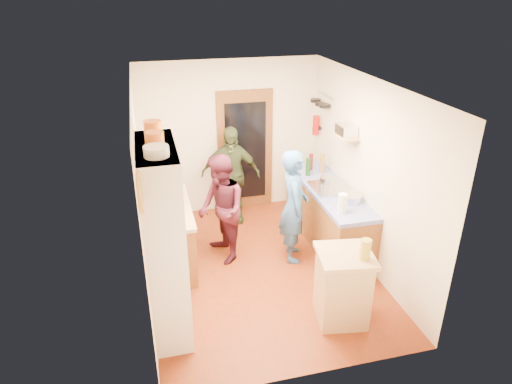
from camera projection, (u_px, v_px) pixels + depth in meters
name	position (u px, v px, depth m)	size (l,w,h in m)	color
floor	(260.00, 268.00, 6.48)	(3.00, 4.00, 0.02)	maroon
ceiling	(261.00, 83.00, 5.38)	(3.00, 4.00, 0.02)	silver
wall_back	(230.00, 138.00, 7.70)	(3.00, 0.02, 2.60)	silver
wall_front	(316.00, 270.00, 4.16)	(3.00, 0.02, 2.60)	silver
wall_left	(141.00, 196.00, 5.59)	(0.02, 4.00, 2.60)	silver
wall_right	(366.00, 173.00, 6.26)	(0.02, 4.00, 2.60)	silver
door_frame	(245.00, 151.00, 7.82)	(0.95, 0.06, 2.10)	brown
door_glass	(246.00, 152.00, 7.79)	(0.70, 0.02, 1.70)	black
hutch_body	(164.00, 241.00, 5.02)	(0.40, 1.20, 2.20)	white
hutch_top_shelf	(155.00, 148.00, 4.56)	(0.40, 1.14, 0.04)	white
plate_stack	(156.00, 151.00, 4.27)	(0.24, 0.24, 0.10)	white
orange_pot_a	(154.00, 139.00, 4.52)	(0.19, 0.19, 0.15)	orange
orange_pot_b	(153.00, 129.00, 4.81)	(0.19, 0.19, 0.17)	orange
left_counter_base	(170.00, 237.00, 6.42)	(0.60, 1.40, 0.85)	brown
left_counter_top	(167.00, 208.00, 6.23)	(0.64, 1.44, 0.05)	tan
toaster	(172.00, 213.00, 5.87)	(0.24, 0.16, 0.18)	white
kettle	(163.00, 207.00, 6.04)	(0.15, 0.15, 0.16)	white
orange_bowl	(172.00, 201.00, 6.29)	(0.20, 0.20, 0.09)	orange
chopping_board	(166.00, 191.00, 6.65)	(0.30, 0.22, 0.03)	tan
right_counter_base	(327.00, 216.00, 7.00)	(0.60, 2.20, 0.84)	brown
right_counter_top	(329.00, 189.00, 6.81)	(0.62, 2.22, 0.06)	#0A15A3
hob	(331.00, 188.00, 6.75)	(0.55, 0.58, 0.04)	silver
pot_on_hob	(327.00, 181.00, 6.74)	(0.22, 0.22, 0.14)	silver
bottle_a	(308.00, 167.00, 7.18)	(0.07, 0.07, 0.28)	#143F14
bottle_b	(311.00, 162.00, 7.40)	(0.07, 0.07, 0.27)	#591419
bottle_c	(322.00, 163.00, 7.27)	(0.08, 0.08, 0.32)	olive
paper_towel	(342.00, 203.00, 6.02)	(0.12, 0.12, 0.27)	white
mixing_bowl	(351.00, 198.00, 6.34)	(0.29, 0.29, 0.11)	silver
island_base	(342.00, 288.00, 5.34)	(0.55, 0.55, 0.86)	tan
island_top	(345.00, 255.00, 5.14)	(0.62, 0.62, 0.05)	tan
cutting_board	(340.00, 252.00, 5.18)	(0.35, 0.28, 0.02)	white
oil_jar	(365.00, 249.00, 4.99)	(0.12, 0.12, 0.24)	#AD9E2D
pan_rail	(325.00, 95.00, 7.28)	(0.02, 0.02, 0.65)	silver
pan_hang_a	(325.00, 106.00, 7.17)	(0.18, 0.18, 0.05)	black
pan_hang_b	(320.00, 104.00, 7.35)	(0.16, 0.16, 0.05)	black
pan_hang_c	(316.00, 101.00, 7.52)	(0.17, 0.17, 0.05)	black
wall_shelf	(346.00, 136.00, 6.46)	(0.26, 0.42, 0.03)	tan
radio	(346.00, 130.00, 6.42)	(0.22, 0.30, 0.15)	silver
ext_bracket	(319.00, 128.00, 7.69)	(0.06, 0.10, 0.04)	black
fire_extinguisher	(316.00, 125.00, 7.65)	(0.11, 0.11, 0.32)	red
picture_frame	(140.00, 192.00, 3.92)	(0.03, 0.25, 0.30)	gold
person_hob	(296.00, 207.00, 6.38)	(0.61, 0.40, 1.66)	#335FA3
person_left	(222.00, 208.00, 6.43)	(0.77, 0.60, 1.58)	#451727
person_back	(231.00, 175.00, 7.44)	(0.96, 0.40, 1.64)	#2E3920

